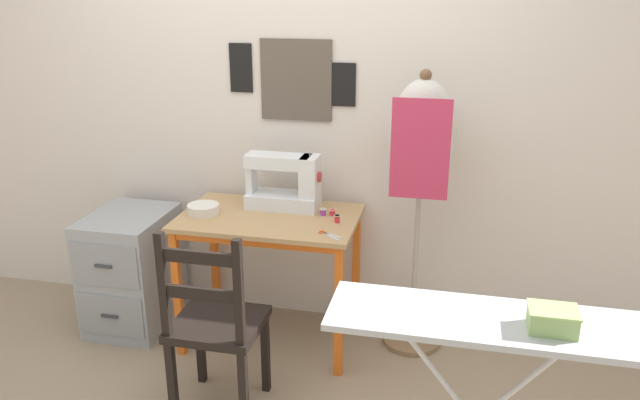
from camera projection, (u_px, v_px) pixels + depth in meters
ground_plane at (256, 367)px, 3.29m from camera, size 14.00×14.00×0.00m
wall_back at (286, 105)px, 3.48m from camera, size 10.00×0.07×2.55m
sewing_table at (269, 234)px, 3.34m from camera, size 0.95×0.60×0.75m
sewing_machine at (287, 184)px, 3.39m from camera, size 0.41×0.18×0.32m
fabric_bowl at (203, 209)px, 3.34m from camera, size 0.17×0.17×0.05m
scissors at (327, 234)px, 3.07m from camera, size 0.14×0.11×0.01m
thread_spool_near_machine at (323, 212)px, 3.31m from camera, size 0.04×0.04×0.04m
thread_spool_mid_table at (332, 213)px, 3.31m from camera, size 0.04×0.04×0.04m
thread_spool_far_edge at (337, 219)px, 3.21m from camera, size 0.03×0.03×0.04m
wooden_chair at (215, 326)px, 2.82m from camera, size 0.40×0.38×0.94m
filing_cabinet at (132, 270)px, 3.62m from camera, size 0.43×0.56×0.68m
dress_form at (421, 152)px, 3.15m from camera, size 0.34×0.32×1.52m
ironing_board at (483, 330)px, 2.14m from camera, size 1.07×0.34×0.84m
storage_box at (553, 320)px, 2.04m from camera, size 0.16×0.12×0.08m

